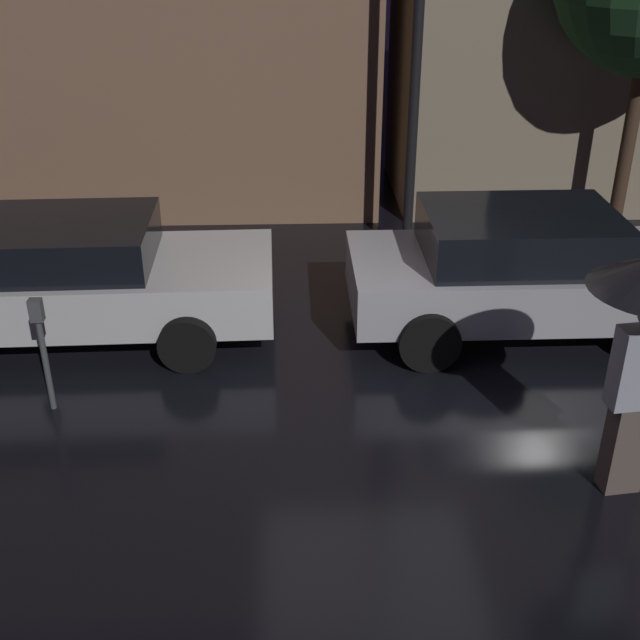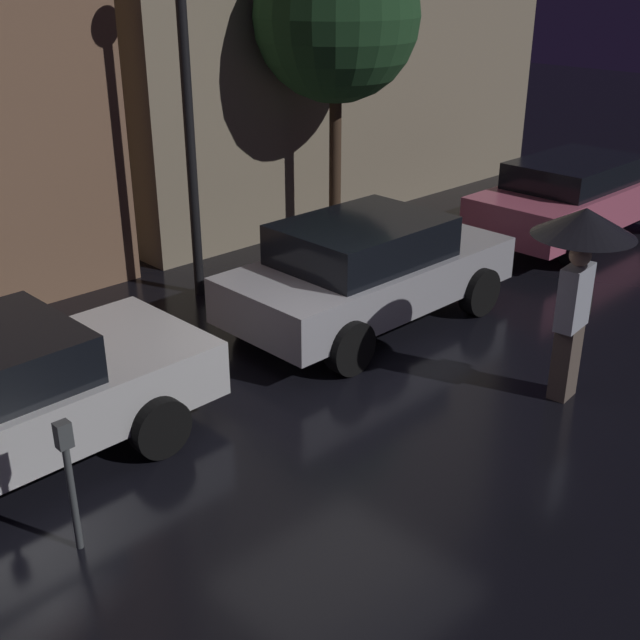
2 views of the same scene
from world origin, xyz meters
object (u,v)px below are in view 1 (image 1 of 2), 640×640
parked_car_white (59,276)px  street_lamp_near (419,7)px  parked_car_silver (526,269)px  parking_meter (42,342)px

parked_car_white → street_lamp_near: bearing=27.2°
parked_car_silver → parking_meter: size_ratio=3.41×
parked_car_white → parked_car_silver: bearing=-2.2°
parked_car_white → parking_meter: parked_car_white is taller
parked_car_silver → parked_car_white: bearing=178.8°
parked_car_silver → parking_meter: parked_car_silver is taller
parked_car_silver → street_lamp_near: 3.63m
parked_car_silver → street_lamp_near: street_lamp_near is taller
parked_car_white → parking_meter: bearing=-82.8°
parked_car_white → parked_car_silver: 5.27m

